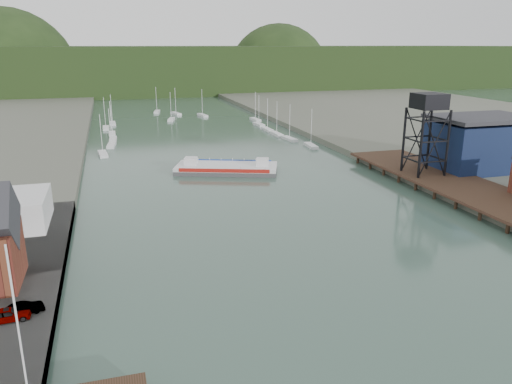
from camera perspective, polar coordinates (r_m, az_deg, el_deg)
east_pier at (r=98.21m, az=23.65°, el=0.13°), size 14.00×70.00×2.45m
flagpole at (r=42.42m, az=-25.68°, el=-12.95°), size 0.16×0.16×12.00m
lift_tower at (r=104.52m, az=19.14°, el=9.25°), size 6.50×6.50×16.00m
blue_shed at (r=116.49m, az=24.25°, el=5.08°), size 20.50×14.50×11.30m
marina_sailboats at (r=169.25m, az=-7.64°, el=7.24°), size 57.71×92.65×0.90m
distant_hills at (r=329.18m, az=-13.00°, el=13.20°), size 500.00×120.00×80.00m
chain_ferry at (r=110.91m, az=-3.38°, el=2.75°), size 23.86×15.94×3.19m
car_west_a at (r=55.00m, az=-26.47°, el=-12.42°), size 4.16×1.94×1.38m
car_west_b at (r=55.59m, az=-24.99°, el=-11.99°), size 3.95×2.28×1.23m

